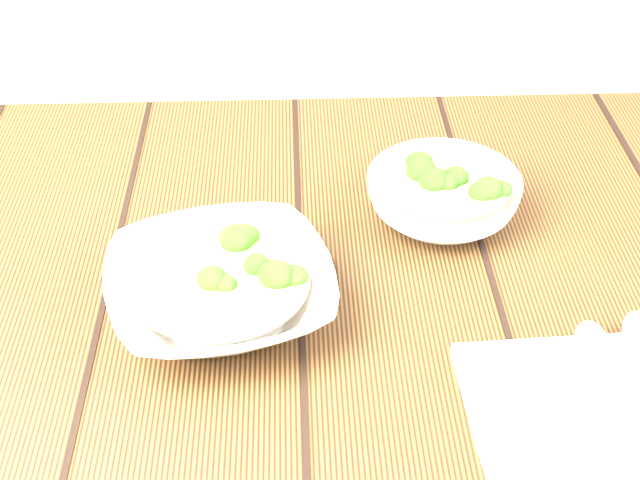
% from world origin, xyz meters
% --- Properties ---
extents(table, '(1.20, 0.80, 0.75)m').
position_xyz_m(table, '(0.00, 0.00, 0.63)').
color(table, '#37240F').
rests_on(table, ground).
extents(soup_bowl_front, '(0.26, 0.26, 0.06)m').
position_xyz_m(soup_bowl_front, '(-0.10, -0.03, 0.78)').
color(soup_bowl_front, silver).
rests_on(soup_bowl_front, table).
extents(soup_bowl_back, '(0.20, 0.20, 0.06)m').
position_xyz_m(soup_bowl_back, '(0.14, 0.12, 0.78)').
color(soup_bowl_back, silver).
rests_on(soup_bowl_back, table).
extents(trivet, '(0.11, 0.11, 0.02)m').
position_xyz_m(trivet, '(-0.03, 0.02, 0.76)').
color(trivet, black).
rests_on(trivet, table).
extents(napkin, '(0.26, 0.21, 0.01)m').
position_xyz_m(napkin, '(0.25, -0.19, 0.76)').
color(napkin, beige).
rests_on(napkin, table).
extents(spoon_left, '(0.06, 0.20, 0.01)m').
position_xyz_m(spoon_left, '(0.24, -0.14, 0.77)').
color(spoon_left, '#B0AC9C').
rests_on(spoon_left, napkin).
extents(spoon_right, '(0.08, 0.20, 0.01)m').
position_xyz_m(spoon_right, '(0.29, -0.13, 0.77)').
color(spoon_right, '#B0AC9C').
rests_on(spoon_right, napkin).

